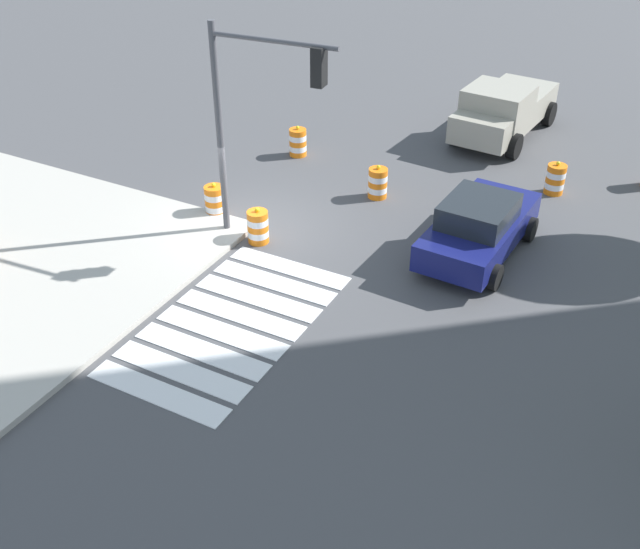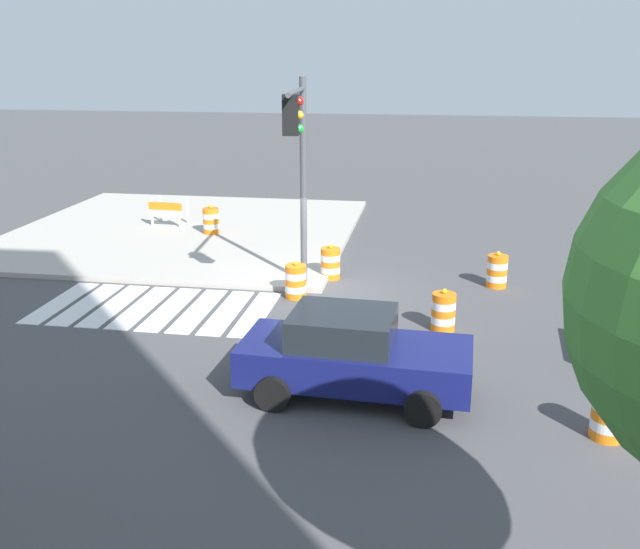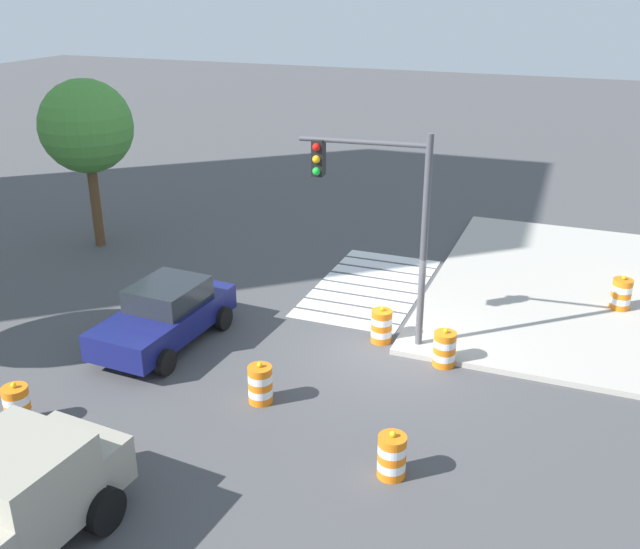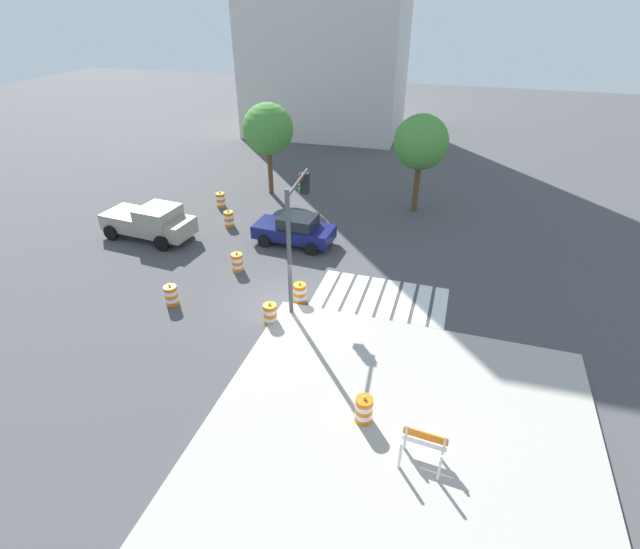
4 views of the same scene
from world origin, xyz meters
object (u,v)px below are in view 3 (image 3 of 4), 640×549
(traffic_barrel_near_corner, at_px, (382,326))
(traffic_barrel_far_curb, at_px, (392,456))
(traffic_barrel_median_near, at_px, (260,384))
(traffic_barrel_crosswalk_end, at_px, (17,405))
(sports_car, at_px, (165,315))
(traffic_barrel_lane_center, at_px, (444,349))
(traffic_light_pole, at_px, (380,202))
(street_tree_streetside_mid, at_px, (86,127))
(traffic_barrel_on_sidewalk, at_px, (621,294))

(traffic_barrel_near_corner, distance_m, traffic_barrel_far_curb, 5.63)
(traffic_barrel_median_near, bearing_deg, traffic_barrel_crosswalk_end, 120.94)
(traffic_barrel_far_curb, bearing_deg, traffic_barrel_near_corner, 18.80)
(sports_car, xyz_separation_m, traffic_barrel_lane_center, (1.47, -7.13, -0.36))
(traffic_barrel_near_corner, height_order, traffic_light_pole, traffic_light_pole)
(traffic_barrel_crosswalk_end, distance_m, traffic_barrel_lane_center, 9.99)
(traffic_barrel_far_curb, bearing_deg, traffic_light_pole, 20.37)
(sports_car, height_order, traffic_light_pole, traffic_light_pole)
(sports_car, distance_m, traffic_barrel_median_near, 3.99)
(traffic_barrel_near_corner, height_order, traffic_barrel_lane_center, same)
(traffic_barrel_median_near, relative_size, street_tree_streetside_mid, 0.17)
(traffic_barrel_on_sidewalk, xyz_separation_m, traffic_light_pole, (-4.33, 6.01, 3.31))
(traffic_barrel_median_near, height_order, traffic_barrel_on_sidewalk, traffic_barrel_on_sidewalk)
(traffic_barrel_crosswalk_end, relative_size, traffic_barrel_on_sidewalk, 1.00)
(sports_car, xyz_separation_m, traffic_barrel_on_sidewalk, (6.31, -11.20, -0.21))
(traffic_barrel_lane_center, relative_size, traffic_light_pole, 0.19)
(traffic_barrel_near_corner, height_order, traffic_barrel_on_sidewalk, traffic_barrel_on_sidewalk)
(sports_car, xyz_separation_m, traffic_light_pole, (1.98, -5.18, 3.10))
(traffic_barrel_far_curb, relative_size, traffic_light_pole, 0.19)
(traffic_barrel_lane_center, distance_m, street_tree_streetside_mid, 14.67)
(sports_car, relative_size, traffic_barrel_median_near, 4.30)
(traffic_barrel_crosswalk_end, relative_size, street_tree_streetside_mid, 0.17)
(traffic_barrel_near_corner, height_order, street_tree_streetside_mid, street_tree_streetside_mid)
(street_tree_streetside_mid, bearing_deg, traffic_barrel_near_corner, -106.70)
(traffic_barrel_far_curb, distance_m, traffic_barrel_lane_center, 4.67)
(traffic_barrel_median_near, relative_size, traffic_barrel_on_sidewalk, 1.00)
(traffic_barrel_lane_center, xyz_separation_m, traffic_barrel_on_sidewalk, (4.85, -4.07, 0.15))
(traffic_light_pole, bearing_deg, sports_car, 110.93)
(traffic_barrel_far_curb, relative_size, street_tree_streetside_mid, 0.17)
(sports_car, height_order, traffic_barrel_crosswalk_end, sports_car)
(traffic_barrel_crosswalk_end, bearing_deg, street_tree_streetside_mid, 28.52)
(traffic_barrel_crosswalk_end, distance_m, traffic_barrel_median_near, 5.27)
(traffic_barrel_far_curb, xyz_separation_m, traffic_light_pole, (5.19, 1.93, 3.46))
(traffic_light_pole, bearing_deg, traffic_barrel_median_near, 156.62)
(traffic_barrel_crosswalk_end, height_order, traffic_barrel_on_sidewalk, traffic_barrel_on_sidewalk)
(traffic_barrel_on_sidewalk, height_order, traffic_light_pole, traffic_light_pole)
(traffic_barrel_near_corner, distance_m, traffic_barrel_crosswalk_end, 9.04)
(traffic_barrel_near_corner, xyz_separation_m, traffic_light_pole, (-0.14, 0.11, 3.46))
(traffic_barrel_on_sidewalk, distance_m, traffic_light_pole, 8.12)
(traffic_barrel_near_corner, height_order, traffic_barrel_far_curb, same)
(traffic_barrel_crosswalk_end, bearing_deg, traffic_barrel_on_sidewalk, -48.48)
(traffic_barrel_crosswalk_end, bearing_deg, traffic_barrel_lane_center, -53.81)
(traffic_barrel_near_corner, distance_m, traffic_barrel_on_sidewalk, 7.24)
(traffic_barrel_median_near, height_order, traffic_barrel_far_curb, same)
(traffic_barrel_far_curb, xyz_separation_m, traffic_barrel_lane_center, (4.67, -0.02, 0.00))
(traffic_barrel_crosswalk_end, distance_m, traffic_light_pole, 9.51)
(traffic_barrel_near_corner, height_order, traffic_barrel_median_near, same)
(sports_car, relative_size, street_tree_streetside_mid, 0.74)
(sports_car, distance_m, traffic_barrel_crosswalk_end, 4.54)
(traffic_barrel_lane_center, bearing_deg, traffic_barrel_near_corner, 70.24)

